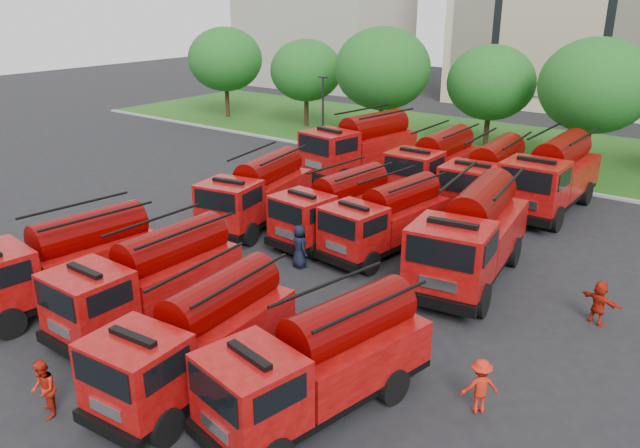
{
  "coord_description": "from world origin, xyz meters",
  "views": [
    {
      "loc": [
        15.37,
        -16.82,
        10.31
      ],
      "look_at": [
        1.57,
        1.51,
        1.8
      ],
      "focal_mm": 35.0,
      "sensor_mm": 36.0,
      "label": 1
    }
  ],
  "objects_px": {
    "fire_truck_2": "(198,337)",
    "fire_truck_7": "(471,234)",
    "firefighter_5": "(596,323)",
    "fire_truck_4": "(258,192)",
    "fire_truck_9": "(435,164)",
    "fire_truck_6": "(387,218)",
    "firefighter_1": "(48,416)",
    "fire_truck_0": "(64,261)",
    "fire_truck_1": "(149,279)",
    "firefighter_4": "(300,267)",
    "firefighter_2": "(361,388)",
    "fire_truck_5": "(336,206)",
    "firefighter_3": "(477,411)",
    "fire_truck_11": "(552,175)",
    "fire_truck_8": "(360,145)",
    "fire_truck_10": "(488,177)",
    "fire_truck_3": "(320,361)"
  },
  "relations": [
    {
      "from": "fire_truck_1",
      "to": "firefighter_5",
      "type": "relative_size",
      "value": 4.39
    },
    {
      "from": "fire_truck_7",
      "to": "firefighter_2",
      "type": "xyz_separation_m",
      "value": [
        0.7,
        -8.52,
        -1.79
      ]
    },
    {
      "from": "fire_truck_7",
      "to": "fire_truck_11",
      "type": "xyz_separation_m",
      "value": [
        -0.17,
        9.92,
        0.03
      ]
    },
    {
      "from": "fire_truck_2",
      "to": "fire_truck_6",
      "type": "distance_m",
      "value": 11.41
    },
    {
      "from": "fire_truck_0",
      "to": "firefighter_1",
      "type": "xyz_separation_m",
      "value": [
        5.38,
        -4.03,
        -1.55
      ]
    },
    {
      "from": "fire_truck_6",
      "to": "firefighter_1",
      "type": "xyz_separation_m",
      "value": [
        -1.23,
        -14.79,
        -1.48
      ]
    },
    {
      "from": "fire_truck_2",
      "to": "fire_truck_9",
      "type": "height_order",
      "value": "fire_truck_9"
    },
    {
      "from": "firefighter_1",
      "to": "fire_truck_2",
      "type": "bearing_deg",
      "value": 88.64
    },
    {
      "from": "fire_truck_0",
      "to": "fire_truck_6",
      "type": "relative_size",
      "value": 1.05
    },
    {
      "from": "fire_truck_7",
      "to": "firefighter_3",
      "type": "height_order",
      "value": "fire_truck_7"
    },
    {
      "from": "fire_truck_3",
      "to": "fire_truck_0",
      "type": "bearing_deg",
      "value": -166.7
    },
    {
      "from": "firefighter_1",
      "to": "firefighter_2",
      "type": "bearing_deg",
      "value": 75.39
    },
    {
      "from": "fire_truck_4",
      "to": "firefighter_1",
      "type": "distance_m",
      "value": 15.07
    },
    {
      "from": "fire_truck_7",
      "to": "firefighter_1",
      "type": "distance_m",
      "value": 15.41
    },
    {
      "from": "fire_truck_1",
      "to": "fire_truck_0",
      "type": "bearing_deg",
      "value": -165.55
    },
    {
      "from": "fire_truck_11",
      "to": "firefighter_3",
      "type": "distance_m",
      "value": 17.95
    },
    {
      "from": "fire_truck_8",
      "to": "firefighter_2",
      "type": "bearing_deg",
      "value": -47.72
    },
    {
      "from": "fire_truck_11",
      "to": "firefighter_5",
      "type": "xyz_separation_m",
      "value": [
        5.1,
        -10.67,
        -1.82
      ]
    },
    {
      "from": "fire_truck_6",
      "to": "firefighter_1",
      "type": "height_order",
      "value": "fire_truck_6"
    },
    {
      "from": "fire_truck_2",
      "to": "fire_truck_7",
      "type": "distance_m",
      "value": 11.41
    },
    {
      "from": "fire_truck_0",
      "to": "firefighter_1",
      "type": "height_order",
      "value": "fire_truck_0"
    },
    {
      "from": "fire_truck_1",
      "to": "fire_truck_3",
      "type": "bearing_deg",
      "value": -3.33
    },
    {
      "from": "fire_truck_3",
      "to": "fire_truck_6",
      "type": "height_order",
      "value": "fire_truck_3"
    },
    {
      "from": "firefighter_5",
      "to": "fire_truck_2",
      "type": "bearing_deg",
      "value": 72.74
    },
    {
      "from": "fire_truck_0",
      "to": "fire_truck_10",
      "type": "height_order",
      "value": "fire_truck_10"
    },
    {
      "from": "fire_truck_4",
      "to": "fire_truck_6",
      "type": "relative_size",
      "value": 1.08
    },
    {
      "from": "fire_truck_0",
      "to": "fire_truck_8",
      "type": "bearing_deg",
      "value": 99.23
    },
    {
      "from": "fire_truck_0",
      "to": "firefighter_4",
      "type": "height_order",
      "value": "fire_truck_0"
    },
    {
      "from": "fire_truck_4",
      "to": "fire_truck_9",
      "type": "height_order",
      "value": "fire_truck_9"
    },
    {
      "from": "fire_truck_2",
      "to": "fire_truck_8",
      "type": "height_order",
      "value": "fire_truck_8"
    },
    {
      "from": "fire_truck_6",
      "to": "fire_truck_7",
      "type": "height_order",
      "value": "fire_truck_7"
    },
    {
      "from": "fire_truck_0",
      "to": "fire_truck_5",
      "type": "xyz_separation_m",
      "value": [
        4.01,
        10.71,
        -0.07
      ]
    },
    {
      "from": "firefighter_1",
      "to": "fire_truck_4",
      "type": "bearing_deg",
      "value": 141.05
    },
    {
      "from": "fire_truck_1",
      "to": "fire_truck_2",
      "type": "height_order",
      "value": "fire_truck_1"
    },
    {
      "from": "firefighter_3",
      "to": "fire_truck_11",
      "type": "bearing_deg",
      "value": -120.4
    },
    {
      "from": "firefighter_2",
      "to": "fire_truck_7",
      "type": "bearing_deg",
      "value": 14.1
    },
    {
      "from": "fire_truck_4",
      "to": "fire_truck_7",
      "type": "height_order",
      "value": "fire_truck_7"
    },
    {
      "from": "fire_truck_6",
      "to": "fire_truck_9",
      "type": "relative_size",
      "value": 0.91
    },
    {
      "from": "fire_truck_10",
      "to": "firefighter_2",
      "type": "relative_size",
      "value": 4.61
    },
    {
      "from": "fire_truck_7",
      "to": "fire_truck_2",
      "type": "bearing_deg",
      "value": -113.78
    },
    {
      "from": "fire_truck_10",
      "to": "firefighter_3",
      "type": "bearing_deg",
      "value": -71.46
    },
    {
      "from": "fire_truck_4",
      "to": "firefighter_3",
      "type": "height_order",
      "value": "fire_truck_4"
    },
    {
      "from": "fire_truck_4",
      "to": "fire_truck_5",
      "type": "height_order",
      "value": "fire_truck_4"
    },
    {
      "from": "fire_truck_11",
      "to": "fire_truck_1",
      "type": "bearing_deg",
      "value": -109.28
    },
    {
      "from": "fire_truck_11",
      "to": "firefighter_3",
      "type": "relative_size",
      "value": 5.16
    },
    {
      "from": "fire_truck_9",
      "to": "firefighter_2",
      "type": "xyz_separation_m",
      "value": [
        6.8,
        -17.46,
        -1.67
      ]
    },
    {
      "from": "fire_truck_9",
      "to": "firefighter_5",
      "type": "xyz_separation_m",
      "value": [
        11.02,
        -9.69,
        -1.67
      ]
    },
    {
      "from": "fire_truck_2",
      "to": "firefighter_1",
      "type": "relative_size",
      "value": 4.13
    },
    {
      "from": "firefighter_3",
      "to": "firefighter_4",
      "type": "relative_size",
      "value": 0.87
    },
    {
      "from": "fire_truck_1",
      "to": "firefighter_2",
      "type": "distance_m",
      "value": 7.92
    }
  ]
}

